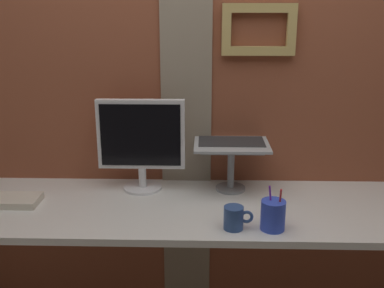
% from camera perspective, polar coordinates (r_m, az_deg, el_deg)
% --- Properties ---
extents(brick_wall_back, '(3.53, 0.16, 2.45)m').
position_cam_1_polar(brick_wall_back, '(2.22, 2.06, 7.00)').
color(brick_wall_back, brown).
rests_on(brick_wall_back, ground_plane).
extents(desk, '(2.35, 0.62, 0.77)m').
position_cam_1_polar(desk, '(2.04, -0.08, -9.52)').
color(desk, white).
rests_on(desk, ground_plane).
extents(monitor, '(0.40, 0.18, 0.43)m').
position_cam_1_polar(monitor, '(2.11, -6.36, 0.61)').
color(monitor, white).
rests_on(monitor, desk).
extents(laptop_stand, '(0.28, 0.22, 0.22)m').
position_cam_1_polar(laptop_stand, '(2.13, 4.90, -2.02)').
color(laptop_stand, gray).
rests_on(laptop_stand, desk).
extents(laptop, '(0.34, 0.33, 0.23)m').
position_cam_1_polar(laptop, '(2.16, 4.88, 1.84)').
color(laptop, '#ADB2B7').
rests_on(laptop, laptop_stand).
extents(pen_cup, '(0.10, 0.10, 0.18)m').
position_cam_1_polar(pen_cup, '(1.81, 10.06, -8.71)').
color(pen_cup, blue).
rests_on(pen_cup, desk).
extents(coffee_mug, '(0.12, 0.08, 0.09)m').
position_cam_1_polar(coffee_mug, '(1.80, 5.29, -9.14)').
color(coffee_mug, '#2D4C8C').
rests_on(coffee_mug, desk).
extents(paper_clutter_stack, '(0.20, 0.14, 0.03)m').
position_cam_1_polar(paper_clutter_stack, '(2.16, -21.06, -6.59)').
color(paper_clutter_stack, silver).
rests_on(paper_clutter_stack, desk).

